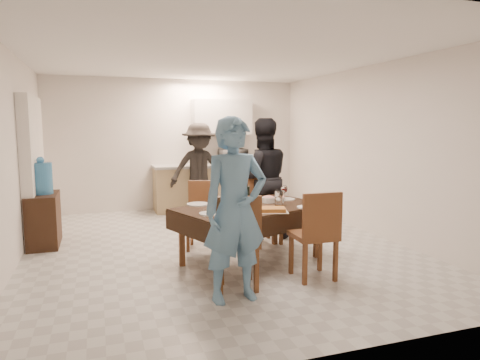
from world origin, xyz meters
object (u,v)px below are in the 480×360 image
at_px(microwave, 233,156).
at_px(water_jug, 41,178).
at_px(console, 44,220).
at_px(wine_bottle, 246,192).
at_px(savoury_tart, 271,210).
at_px(person_near, 235,210).
at_px(water_pitcher, 280,198).
at_px(dining_table, 252,209).
at_px(person_kitchen, 199,169).
at_px(person_far, 262,179).

bearing_deg(microwave, water_jug, 28.41).
xyz_separation_m(console, water_jug, (0.00, 0.00, 0.59)).
height_order(console, water_jug, water_jug).
bearing_deg(wine_bottle, water_jug, 147.78).
relative_size(savoury_tart, person_near, 0.21).
relative_size(console, savoury_tart, 2.11).
height_order(water_pitcher, microwave, microwave).
height_order(dining_table, person_kitchen, person_kitchen).
distance_m(dining_table, person_near, 1.21).
relative_size(console, wine_bottle, 2.32).
relative_size(wine_bottle, savoury_tart, 0.91).
bearing_deg(savoury_tart, microwave, 78.87).
bearing_deg(water_jug, console, 0.00).
distance_m(dining_table, person_kitchen, 2.99).
height_order(microwave, person_far, person_far).
height_order(savoury_tart, person_far, person_far).
bearing_deg(water_jug, water_pitcher, -30.00).
bearing_deg(person_kitchen, person_near, -98.36).
relative_size(wine_bottle, person_far, 0.19).
distance_m(wine_bottle, water_pitcher, 0.42).
bearing_deg(savoury_tart, console, 142.83).
distance_m(console, person_far, 3.17).
relative_size(microwave, person_far, 0.30).
bearing_deg(person_near, microwave, 66.96).
relative_size(microwave, person_kitchen, 0.31).
bearing_deg(water_pitcher, wine_bottle, 165.96).
bearing_deg(microwave, console, 28.41).
height_order(savoury_tart, person_near, person_near).
bearing_deg(microwave, water_pitcher, 81.83).
distance_m(water_jug, person_near, 3.31).
relative_size(microwave, person_near, 0.31).
xyz_separation_m(savoury_tart, person_far, (0.45, 1.43, 0.17)).
relative_size(dining_table, console, 2.56).
relative_size(console, water_pitcher, 4.37).
bearing_deg(dining_table, person_kitchen, 69.09).
bearing_deg(savoury_tart, wine_bottle, 109.23).
height_order(console, savoury_tart, savoury_tart).
height_order(water_pitcher, savoury_tart, water_pitcher).
relative_size(wine_bottle, water_pitcher, 1.88).
height_order(wine_bottle, person_kitchen, person_kitchen).
relative_size(savoury_tart, person_far, 0.21).
bearing_deg(person_far, wine_bottle, 65.97).
bearing_deg(console, person_kitchen, 28.18).
bearing_deg(savoury_tart, water_pitcher, 52.85).
relative_size(console, person_far, 0.44).
xyz_separation_m(dining_table, water_jug, (-2.52, 1.61, 0.29)).
bearing_deg(person_near, console, 120.87).
bearing_deg(wine_bottle, microwave, 75.10).
bearing_deg(water_pitcher, console, 150.00).
relative_size(person_near, person_far, 0.99).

